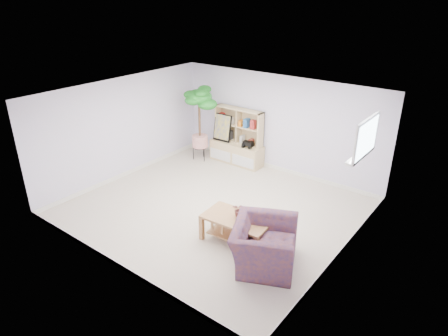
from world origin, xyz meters
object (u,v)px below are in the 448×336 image
Objects in this scene: storage_unit at (237,137)px; armchair at (264,242)px; coffee_table at (237,230)px; floor_tree at (200,124)px.

storage_unit is 1.26× the size of armchair.
storage_unit is 3.65m from coffee_table.
storage_unit is at bearing 122.25° from coffee_table.
storage_unit is 1.02m from floor_tree.
storage_unit is 1.19× the size of coffee_table.
storage_unit is 0.74× the size of floor_tree.
floor_tree is 4.70m from armchair.
floor_tree is at bearing -155.19° from storage_unit.
floor_tree is at bearing 29.03° from armchair.
coffee_table is 0.80m from armchair.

